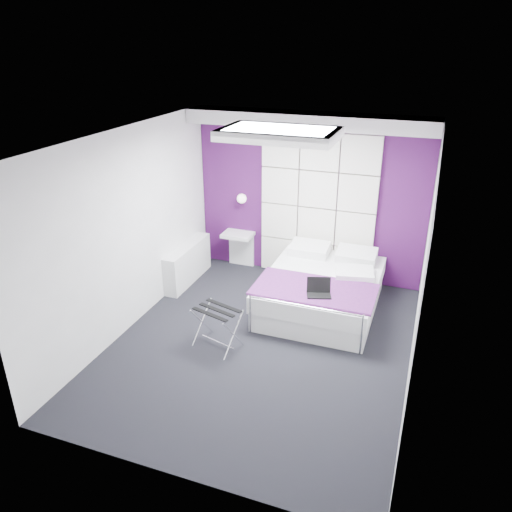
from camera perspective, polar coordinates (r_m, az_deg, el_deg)
The scene contains 15 objects.
floor at distance 6.43m, azimuth 0.60°, elevation -10.08°, with size 4.40×4.40×0.00m, color black.
ceiling at distance 5.41m, azimuth 0.72°, elevation 13.35°, with size 4.40×4.40×0.00m, color white.
wall_back at distance 7.78m, azimuth 6.10°, elevation 6.68°, with size 3.60×3.60×0.00m, color silver.
wall_left at distance 6.57m, azimuth -14.33°, elevation 2.74°, with size 4.40×4.40×0.00m, color silver.
wall_right at distance 5.52m, azimuth 18.56°, elevation -1.96°, with size 4.40×4.40×0.00m, color silver.
accent_wall at distance 7.77m, azimuth 6.08°, elevation 6.66°, with size 3.58×0.02×2.58m, color #401045.
soffit at distance 7.27m, azimuth 6.01°, elevation 15.19°, with size 3.58×0.50×0.20m, color silver.
headboard at distance 7.73m, azimuth 7.03°, elevation 5.51°, with size 1.80×0.08×2.30m, color white, non-canonical shape.
skylight at distance 5.98m, azimuth 2.68°, elevation 13.87°, with size 1.36×0.86×0.12m, color white, non-canonical shape.
wall_lamp at distance 7.98m, azimuth -1.54°, elevation 6.66°, with size 0.15×0.15×0.15m, color white.
radiator at distance 7.92m, azimuth -7.80°, elevation -0.84°, with size 0.22×1.20×0.60m, color silver.
bed at distance 7.14m, azimuth 7.51°, elevation -3.86°, with size 1.60×1.92×0.68m.
nightstand at distance 8.18m, azimuth -2.06°, elevation 2.47°, with size 0.49×0.38×0.05m, color silver.
luggage_rack at distance 6.28m, azimuth -4.43°, elevation -8.18°, with size 0.53×0.39×0.52m.
laptop at distance 6.46m, azimuth 7.29°, elevation -3.93°, with size 0.30×0.22×0.22m.
Camera 1 is at (1.76, -5.02, 3.60)m, focal length 35.00 mm.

